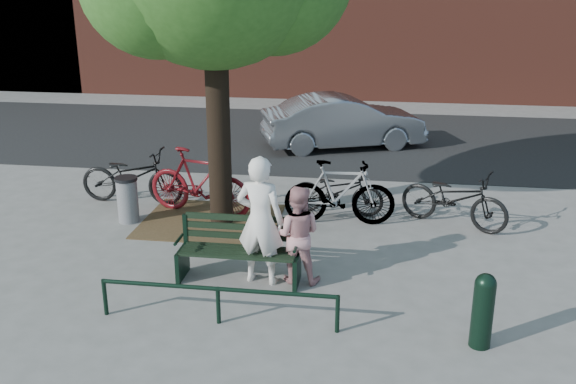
% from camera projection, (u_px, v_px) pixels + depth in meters
% --- Properties ---
extents(ground, '(90.00, 90.00, 0.00)m').
position_uv_depth(ground, '(239.00, 280.00, 9.26)').
color(ground, gray).
rests_on(ground, ground).
extents(dirt_pit, '(2.40, 2.00, 0.02)m').
position_uv_depth(dirt_pit, '(211.00, 221.00, 11.45)').
color(dirt_pit, brown).
rests_on(dirt_pit, ground).
extents(road, '(40.00, 7.00, 0.01)m').
position_uv_depth(road, '(307.00, 138.00, 17.22)').
color(road, black).
rests_on(road, ground).
extents(park_bench, '(1.74, 0.54, 0.97)m').
position_uv_depth(park_bench, '(240.00, 248.00, 9.18)').
color(park_bench, black).
rests_on(park_bench, ground).
extents(guard_railing, '(3.06, 0.06, 0.51)m').
position_uv_depth(guard_railing, '(218.00, 294.00, 8.01)').
color(guard_railing, black).
rests_on(guard_railing, ground).
extents(person_left, '(0.74, 0.55, 1.87)m').
position_uv_depth(person_left, '(260.00, 221.00, 8.94)').
color(person_left, white).
rests_on(person_left, ground).
extents(person_right, '(0.71, 0.57, 1.43)m').
position_uv_depth(person_right, '(297.00, 234.00, 9.04)').
color(person_right, '#C7898B').
rests_on(person_right, ground).
extents(bollard, '(0.25, 0.25, 0.94)m').
position_uv_depth(bollard, '(483.00, 308.00, 7.48)').
color(bollard, black).
rests_on(bollard, ground).
extents(litter_bin, '(0.40, 0.40, 0.82)m').
position_uv_depth(litter_bin, '(128.00, 199.00, 11.33)').
color(litter_bin, gray).
rests_on(litter_bin, ground).
extents(bicycle_a, '(2.04, 0.76, 1.06)m').
position_uv_depth(bicycle_a, '(132.00, 176.00, 12.23)').
color(bicycle_a, black).
rests_on(bicycle_a, ground).
extents(bicycle_b, '(2.14, 1.07, 1.24)m').
position_uv_depth(bicycle_b, '(199.00, 182.00, 11.61)').
color(bicycle_b, '#5A0C11').
rests_on(bicycle_b, ground).
extents(bicycle_c, '(1.74, 0.74, 0.89)m').
position_uv_depth(bicycle_c, '(337.00, 191.00, 11.69)').
color(bicycle_c, black).
rests_on(bicycle_c, ground).
extents(bicycle_d, '(1.97, 0.68, 1.16)m').
position_uv_depth(bicycle_d, '(340.00, 193.00, 11.16)').
color(bicycle_d, gray).
rests_on(bicycle_d, ground).
extents(bicycle_e, '(2.03, 1.46, 1.01)m').
position_uv_depth(bicycle_e, '(454.00, 198.00, 11.11)').
color(bicycle_e, black).
rests_on(bicycle_e, ground).
extents(parked_car, '(4.27, 2.73, 1.33)m').
position_uv_depth(parked_car, '(343.00, 122.00, 16.10)').
color(parked_car, gray).
rests_on(parked_car, ground).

